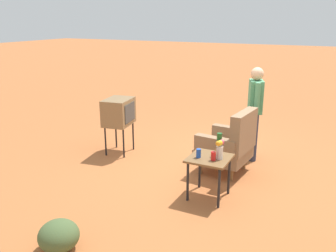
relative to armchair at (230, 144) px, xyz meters
name	(u,v)px	position (x,y,z in m)	size (l,w,h in m)	color
ground_plane	(217,164)	(-0.25, -0.28, -0.50)	(60.00, 60.00, 0.00)	#AD6033
armchair	(230,144)	(0.00, 0.00, 0.00)	(0.85, 0.86, 1.06)	brown
side_table	(209,163)	(0.93, -0.01, 0.02)	(0.56, 0.56, 0.60)	black
tv_on_stand	(119,112)	(0.01, -2.11, 0.28)	(0.66, 0.53, 1.03)	black
person_standing	(255,108)	(-0.79, 0.19, 0.44)	(0.54, 0.33, 1.64)	#2D3347
bottle_wine_green	(219,144)	(0.79, 0.07, 0.26)	(0.07, 0.07, 0.32)	#1E5623
soda_can_red	(213,156)	(1.01, 0.07, 0.16)	(0.07, 0.07, 0.12)	red
soda_can_blue	(199,153)	(1.00, -0.15, 0.16)	(0.07, 0.07, 0.12)	blue
flower_vase	(220,149)	(0.92, 0.13, 0.25)	(0.14, 0.10, 0.27)	silver
shrub_mid	(59,236)	(2.78, -1.05, -0.33)	(0.44, 0.44, 0.34)	#475B33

